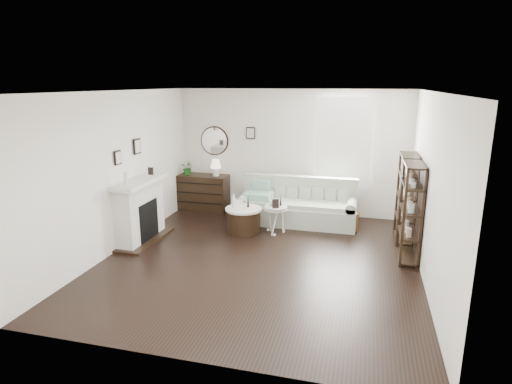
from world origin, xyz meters
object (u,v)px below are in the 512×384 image
(sofa, at_px, (297,208))
(dresser, at_px, (202,192))
(drum_table, at_px, (244,220))
(pedestal_table, at_px, (276,209))

(sofa, distance_m, dresser, 2.30)
(dresser, relative_size, drum_table, 1.71)
(dresser, bearing_deg, pedestal_table, -30.74)
(sofa, distance_m, pedestal_table, 0.85)
(drum_table, height_order, pedestal_table, pedestal_table)
(sofa, height_order, dresser, sofa)
(dresser, xyz_separation_m, pedestal_table, (1.97, -1.17, 0.10))
(dresser, height_order, pedestal_table, dresser)
(sofa, relative_size, dresser, 1.99)
(sofa, bearing_deg, dresser, 170.07)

